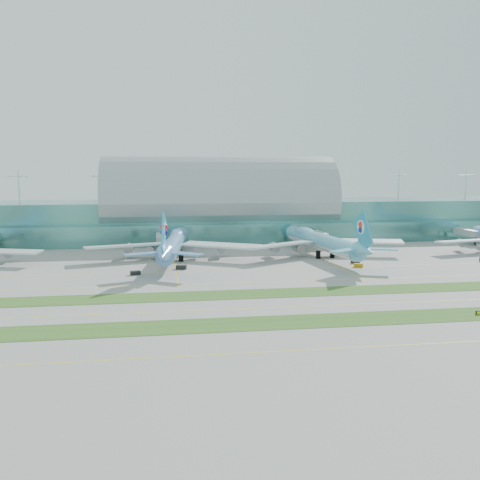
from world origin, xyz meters
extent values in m
plane|color=gray|center=(0.00, 0.00, 0.00)|extent=(700.00, 700.00, 0.00)
cube|color=#3D7A75|center=(0.00, 130.00, 10.00)|extent=(340.00, 42.00, 20.00)
cube|color=#3D7A75|center=(0.00, 106.00, 5.00)|extent=(340.00, 8.00, 10.00)
ellipsoid|color=#9EA5A8|center=(0.00, 130.00, 20.00)|extent=(340.00, 46.20, 16.17)
cylinder|color=white|center=(0.00, 130.00, 28.00)|extent=(0.80, 0.80, 16.00)
cube|color=#B2B7B7|center=(-31.00, 95.00, 5.50)|extent=(3.50, 22.00, 3.00)
cylinder|color=black|center=(-31.00, 85.00, 2.00)|extent=(1.00, 1.00, 4.00)
cube|color=#B2B7B7|center=(44.00, 95.00, 5.50)|extent=(3.50, 22.00, 3.00)
cylinder|color=black|center=(44.00, 85.00, 2.00)|extent=(1.00, 1.00, 4.00)
cube|color=#B2B7B7|center=(119.00, 95.00, 5.50)|extent=(3.50, 22.00, 3.00)
cylinder|color=black|center=(119.00, 85.00, 2.00)|extent=(1.00, 1.00, 4.00)
cube|color=#2D591E|center=(0.00, -28.00, 0.04)|extent=(420.00, 12.00, 0.08)
cube|color=#2D591E|center=(0.00, 2.00, 0.04)|extent=(420.00, 12.00, 0.08)
cube|color=yellow|center=(0.00, -48.00, 0.01)|extent=(420.00, 0.35, 0.01)
cube|color=yellow|center=(0.00, -14.00, 0.01)|extent=(420.00, 0.35, 0.01)
cube|color=yellow|center=(0.00, 18.00, 0.01)|extent=(420.00, 0.35, 0.01)
cube|color=yellow|center=(0.00, 40.00, 0.01)|extent=(420.00, 0.35, 0.01)
cube|color=silver|center=(-89.57, 63.06, 5.27)|extent=(28.57, 14.94, 1.13)
cylinder|color=#6097D5|center=(-25.48, 66.02, 6.52)|extent=(14.45, 66.63, 6.63)
ellipsoid|color=#6097D5|center=(-23.28, 84.45, 8.35)|extent=(8.65, 20.76, 4.72)
cone|color=#6097D5|center=(-21.24, 101.49, 6.52)|extent=(7.22, 6.10, 6.63)
cone|color=#6097D5|center=(-29.92, 28.85, 7.81)|extent=(7.40, 10.31, 6.30)
cube|color=silver|center=(-44.85, 66.18, 6.10)|extent=(33.08, 16.18, 1.31)
cylinder|color=gray|center=(-39.39, 71.34, 3.85)|extent=(4.31, 6.27, 3.64)
cube|color=silver|center=(-6.62, 61.61, 6.10)|extent=(32.00, 22.52, 1.31)
cylinder|color=gray|center=(-10.71, 67.92, 3.85)|extent=(4.31, 6.27, 3.64)
cube|color=#2FA6D4|center=(-29.67, 30.97, 14.55)|extent=(2.31, 14.03, 15.42)
cylinder|color=white|center=(-29.54, 32.03, 16.15)|extent=(1.56, 5.21, 5.13)
cylinder|color=black|center=(-22.49, 91.04, 1.60)|extent=(1.93, 1.93, 3.21)
cylinder|color=black|center=(-29.18, 62.15, 1.60)|extent=(1.93, 1.93, 3.21)
cylinder|color=black|center=(-22.80, 61.39, 1.60)|extent=(1.93, 1.93, 3.21)
cylinder|color=#5FB3D2|center=(35.96, 64.63, 6.47)|extent=(15.05, 66.04, 6.57)
ellipsoid|color=#5FB3D2|center=(33.57, 82.88, 8.28)|extent=(8.79, 20.63, 4.68)
cone|color=#5FB3D2|center=(31.36, 99.74, 6.47)|extent=(7.21, 6.11, 6.57)
cone|color=#5FB3D2|center=(40.78, 27.83, 7.74)|extent=(7.43, 10.27, 6.25)
cube|color=white|center=(17.31, 60.05, 6.04)|extent=(31.62, 22.60, 1.30)
cylinder|color=gray|center=(21.30, 66.34, 3.82)|extent=(4.33, 6.25, 3.61)
cube|color=white|center=(55.16, 65.00, 6.04)|extent=(32.80, 15.72, 1.30)
cylinder|color=gray|center=(49.68, 70.06, 3.82)|extent=(4.33, 6.25, 3.61)
cube|color=#2A99BD|center=(40.50, 29.93, 14.42)|extent=(2.44, 13.90, 15.29)
cylinder|color=white|center=(40.36, 30.98, 16.01)|extent=(1.61, 5.17, 5.09)
cylinder|color=black|center=(32.72, 89.40, 1.59)|extent=(1.91, 1.91, 3.18)
cylinder|color=black|center=(33.36, 60.01, 1.59)|extent=(1.91, 1.91, 3.18)
cylinder|color=black|center=(39.66, 60.83, 1.59)|extent=(1.91, 1.91, 3.18)
cone|color=#69A7E7|center=(124.65, 94.02, 5.82)|extent=(6.69, 5.78, 5.91)
cube|color=white|center=(101.54, 64.01, 5.44)|extent=(29.47, 12.68, 1.17)
cylinder|color=gray|center=(106.71, 68.28, 3.43)|extent=(4.16, 5.75, 3.24)
cube|color=black|center=(-39.71, 36.32, 0.70)|extent=(3.79, 2.59, 1.40)
cube|color=black|center=(-23.46, 44.62, 0.76)|extent=(4.19, 2.95, 1.51)
cube|color=#C48A0B|center=(42.63, 38.82, 0.69)|extent=(3.59, 2.37, 1.39)
cube|color=black|center=(44.59, 47.27, 0.80)|extent=(3.71, 2.58, 1.60)
cube|color=black|center=(49.10, -28.69, 0.53)|extent=(2.49, 0.28, 1.05)
cylinder|color=black|center=(48.24, -28.70, 0.24)|extent=(0.11, 0.11, 0.48)
camera|label=1|loc=(-30.81, -149.95, 36.79)|focal=40.00mm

